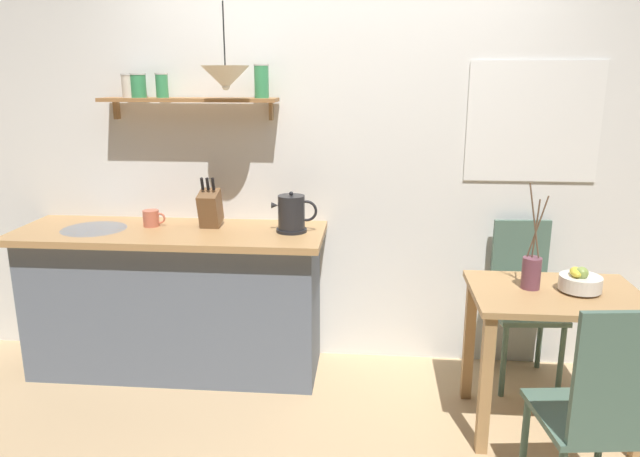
{
  "coord_description": "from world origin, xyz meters",
  "views": [
    {
      "loc": [
        0.19,
        -3.01,
        1.81
      ],
      "look_at": [
        -0.1,
        0.25,
        0.95
      ],
      "focal_mm": 33.45,
      "sensor_mm": 36.0,
      "label": 1
    }
  ],
  "objects": [
    {
      "name": "electric_kettle",
      "position": [
        -0.27,
        0.32,
        1.02
      ],
      "size": [
        0.27,
        0.18,
        0.24
      ],
      "color": "black",
      "rests_on": "kitchen_counter"
    },
    {
      "name": "wall_shelf",
      "position": [
        -0.93,
        0.49,
        1.7
      ],
      "size": [
        1.06,
        0.2,
        0.32
      ],
      "color": "#9E6B3D"
    },
    {
      "name": "knife_block",
      "position": [
        -0.77,
        0.38,
        1.03
      ],
      "size": [
        0.12,
        0.19,
        0.31
      ],
      "color": "brown",
      "rests_on": "kitchen_counter"
    },
    {
      "name": "fruit_bowl",
      "position": [
        1.23,
        -0.13,
        0.81
      ],
      "size": [
        0.2,
        0.2,
        0.14
      ],
      "color": "silver",
      "rests_on": "dining_table"
    },
    {
      "name": "kitchen_counter",
      "position": [
        -1.0,
        0.32,
        0.46
      ],
      "size": [
        1.83,
        0.63,
        0.91
      ],
      "color": "slate",
      "rests_on": "ground_plane"
    },
    {
      "name": "ground_plane",
      "position": [
        0.0,
        0.0,
        0.0
      ],
      "size": [
        14.0,
        14.0,
        0.0
      ],
      "primitive_type": "plane",
      "color": "tan"
    },
    {
      "name": "dining_chair_near",
      "position": [
        1.1,
        -0.84,
        0.53
      ],
      "size": [
        0.45,
        0.47,
        0.99
      ],
      "color": "#4C6B5B",
      "rests_on": "ground_plane"
    },
    {
      "name": "back_wall",
      "position": [
        0.2,
        0.65,
        1.35
      ],
      "size": [
        6.8,
        0.11,
        2.7
      ],
      "color": "white",
      "rests_on": "ground_plane"
    },
    {
      "name": "dining_table",
      "position": [
        1.12,
        -0.13,
        0.6
      ],
      "size": [
        0.84,
        0.61,
        0.75
      ],
      "color": "tan",
      "rests_on": "ground_plane"
    },
    {
      "name": "coffee_mug_by_sink",
      "position": [
        -1.13,
        0.37,
        0.96
      ],
      "size": [
        0.14,
        0.1,
        0.1
      ],
      "color": "#C6664C",
      "rests_on": "kitchen_counter"
    },
    {
      "name": "dining_chair_far",
      "position": [
        1.1,
        0.42,
        0.52
      ],
      "size": [
        0.41,
        0.44,
        0.96
      ],
      "color": "#4C6B5B",
      "rests_on": "ground_plane"
    },
    {
      "name": "pendant_lamp",
      "position": [
        -0.62,
        0.29,
        1.78
      ],
      "size": [
        0.27,
        0.27,
        0.47
      ],
      "color": "black"
    },
    {
      "name": "twig_vase",
      "position": [
        1.0,
        -0.09,
        0.84
      ],
      "size": [
        0.1,
        0.09,
        0.54
      ],
      "color": "brown",
      "rests_on": "dining_table"
    }
  ]
}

